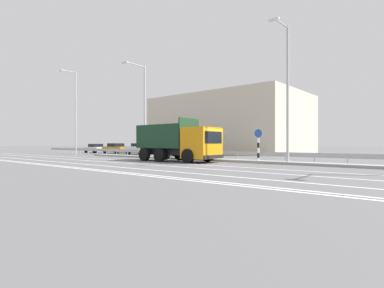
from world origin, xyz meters
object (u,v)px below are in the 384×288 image
at_px(street_lamp_1, 143,106).
at_px(street_lamp_2, 287,87).
at_px(parked_car_3, 176,150).
at_px(street_lamp_0, 75,109).
at_px(parked_car_1, 116,148).
at_px(median_road_sign, 258,145).
at_px(parked_car_2, 142,149).
at_px(parked_car_0, 95,148).
at_px(dump_truck, 186,145).

xyz_separation_m(street_lamp_1, street_lamp_2, (14.90, -0.05, 0.05)).
xyz_separation_m(street_lamp_1, parked_car_3, (0.14, 4.74, -4.44)).
bearing_deg(street_lamp_0, parked_car_1, 74.09).
bearing_deg(street_lamp_1, median_road_sign, 0.48).
xyz_separation_m(street_lamp_2, parked_car_2, (-21.11, 5.09, -4.49)).
bearing_deg(parked_car_1, street_lamp_0, -18.85).
bearing_deg(parked_car_3, street_lamp_0, 109.24).
height_order(street_lamp_0, street_lamp_1, street_lamp_0).
relative_size(parked_car_1, parked_car_3, 0.98).
xyz_separation_m(street_lamp_2, parked_car_0, (-32.15, 5.37, -4.54)).
xyz_separation_m(street_lamp_0, parked_car_3, (13.48, 4.80, -5.11)).
distance_m(parked_car_0, parked_car_2, 11.04).
bearing_deg(parked_car_3, street_lamp_1, 177.94).
distance_m(street_lamp_2, parked_car_2, 22.17).
relative_size(median_road_sign, parked_car_2, 0.52).
bearing_deg(parked_car_0, street_lamp_1, -104.74).
xyz_separation_m(street_lamp_2, parked_car_3, (-14.76, 4.78, -4.49)).
height_order(dump_truck, street_lamp_1, street_lamp_1).
xyz_separation_m(street_lamp_1, parked_car_2, (-6.21, 5.04, -4.43)).
distance_m(parked_car_1, parked_car_2, 5.63).
relative_size(dump_truck, street_lamp_0, 0.67).
height_order(dump_truck, median_road_sign, dump_truck).
distance_m(street_lamp_2, parked_car_0, 32.91).
distance_m(median_road_sign, parked_car_2, 19.54).
bearing_deg(parked_car_2, median_road_sign, 76.79).
height_order(median_road_sign, street_lamp_2, street_lamp_2).
bearing_deg(street_lamp_1, street_lamp_2, -0.18).
bearing_deg(dump_truck, parked_car_2, -119.60).
relative_size(median_road_sign, street_lamp_1, 0.27).
xyz_separation_m(street_lamp_0, parked_car_0, (-3.91, 5.38, -5.16)).
relative_size(street_lamp_1, parked_car_0, 2.32).
xyz_separation_m(street_lamp_0, parked_car_2, (7.13, 5.10, -5.10)).
bearing_deg(median_road_sign, parked_car_1, 168.21).
distance_m(street_lamp_1, parked_car_0, 18.60).
xyz_separation_m(dump_truck, parked_car_1, (-19.64, 7.53, -0.57)).
xyz_separation_m(street_lamp_2, parked_car_1, (-26.74, 5.27, -4.50)).
relative_size(street_lamp_0, parked_car_1, 2.66).
xyz_separation_m(parked_car_1, parked_car_2, (5.63, -0.19, 0.01)).
bearing_deg(parked_car_2, parked_car_0, -90.06).
height_order(street_lamp_0, parked_car_1, street_lamp_0).
relative_size(parked_car_0, parked_car_1, 0.99).
relative_size(street_lamp_0, street_lamp_1, 1.16).
relative_size(dump_truck, parked_car_2, 1.49).
distance_m(dump_truck, median_road_sign, 5.45).
bearing_deg(parked_car_2, parked_car_3, 88.68).
relative_size(parked_car_1, parked_car_2, 0.83).
relative_size(street_lamp_1, parked_car_1, 2.29).
distance_m(street_lamp_1, parked_car_2, 9.14).
bearing_deg(street_lamp_1, parked_car_3, 88.29).
distance_m(street_lamp_0, street_lamp_2, 28.25).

